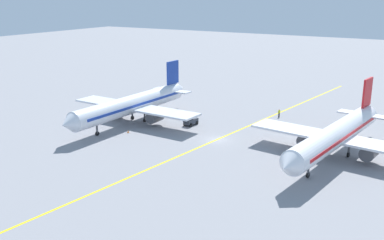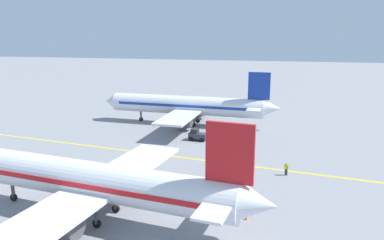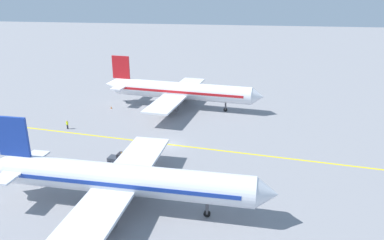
% 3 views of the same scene
% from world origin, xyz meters
% --- Properties ---
extents(ground_plane, '(400.00, 400.00, 0.00)m').
position_xyz_m(ground_plane, '(0.00, 0.00, 0.00)').
color(ground_plane, gray).
extents(apron_yellow_centreline, '(15.33, 119.12, 0.01)m').
position_xyz_m(apron_yellow_centreline, '(0.00, 0.00, 0.00)').
color(apron_yellow_centreline, yellow).
rests_on(apron_yellow_centreline, ground).
extents(airplane_at_gate, '(28.42, 35.53, 10.60)m').
position_xyz_m(airplane_at_gate, '(-19.99, -1.67, 3.71)').
color(airplane_at_gate, white).
rests_on(airplane_at_gate, ground).
extents(airplane_adjacent_stand, '(28.17, 35.50, 10.60)m').
position_xyz_m(airplane_adjacent_stand, '(19.25, -1.02, 3.71)').
color(airplane_adjacent_stand, silver).
rests_on(airplane_adjacent_stand, ground).
extents(baggage_tug_dark, '(2.03, 3.15, 2.11)m').
position_xyz_m(baggage_tug_dark, '(8.62, -5.38, 0.90)').
color(baggage_tug_dark, '#333842').
rests_on(baggage_tug_dark, ground).
extents(ground_crew_worker, '(0.35, 0.54, 1.68)m').
position_xyz_m(ground_crew_worker, '(-4.08, -19.86, 0.91)').
color(ground_crew_worker, '#23232D').
rests_on(ground_crew_worker, ground).
extents(traffic_cone_near_nose, '(0.32, 0.32, 0.55)m').
position_xyz_m(traffic_cone_near_nose, '(11.80, -8.98, 0.28)').
color(traffic_cone_near_nose, orange).
rests_on(traffic_cone_near_nose, ground).
extents(traffic_cone_mid_apron, '(0.32, 0.32, 0.55)m').
position_xyz_m(traffic_cone_mid_apron, '(-16.91, -16.21, 0.28)').
color(traffic_cone_mid_apron, orange).
rests_on(traffic_cone_mid_apron, ground).
extents(traffic_cone_by_wingtip, '(0.32, 0.32, 0.55)m').
position_xyz_m(traffic_cone_by_wingtip, '(15.89, 4.85, 0.28)').
color(traffic_cone_by_wingtip, orange).
rests_on(traffic_cone_by_wingtip, ground).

